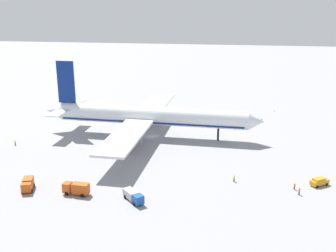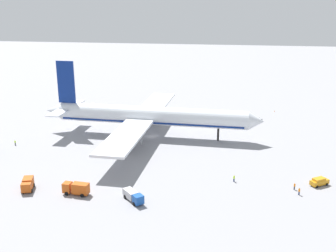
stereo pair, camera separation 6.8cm
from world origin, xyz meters
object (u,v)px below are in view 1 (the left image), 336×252
object	(u,v)px
service_truck_1	(133,196)
service_truck_2	(76,188)
airliner	(148,116)
traffic_cone_1	(274,111)
service_truck_5	(28,184)
baggage_cart_1	(259,118)
ground_worker_0	(295,186)
ground_worker_4	(299,191)
traffic_cone_0	(86,111)
service_van	(319,181)
baggage_cart_2	(235,112)
ground_worker_3	(15,143)
baggage_cart_0	(93,104)
ground_worker_1	(234,178)

from	to	relation	value
service_truck_1	service_truck_2	bearing A→B (deg)	175.64
airliner	service_truck_2	size ratio (longest dim) A/B	11.66
traffic_cone_1	service_truck_5	bearing A→B (deg)	-128.15
service_truck_5	baggage_cart_1	world-z (taller)	service_truck_5
baggage_cart_1	service_truck_1	bearing A→B (deg)	-113.81
ground_worker_0	ground_worker_4	bearing A→B (deg)	-75.53
airliner	service_truck_1	bearing A→B (deg)	-82.24
service_truck_2	traffic_cone_0	size ratio (longest dim) A/B	11.48
service_truck_5	service_van	bearing A→B (deg)	11.08
airliner	traffic_cone_1	xyz separation A→B (m)	(44.72, 38.71, -6.74)
service_truck_2	ground_worker_4	distance (m)	51.92
baggage_cart_2	service_van	bearing A→B (deg)	-72.22
ground_worker_0	ground_worker_3	distance (m)	84.27
service_truck_5	baggage_cart_2	size ratio (longest dim) A/B	1.77
baggage_cart_0	ground_worker_0	distance (m)	102.15
baggage_cart_2	ground_worker_0	world-z (taller)	ground_worker_0
airliner	service_truck_1	distance (m)	46.16
airliner	service_truck_2	distance (m)	45.31
traffic_cone_1	ground_worker_0	bearing A→B (deg)	-91.41
traffic_cone_1	service_van	bearing A→B (deg)	-86.23
ground_worker_4	airliner	bearing A→B (deg)	140.24
traffic_cone_1	baggage_cart_1	bearing A→B (deg)	-119.22
service_truck_2	baggage_cart_2	bearing A→B (deg)	65.15
airliner	service_van	bearing A→B (deg)	-31.53
service_van	baggage_cart_2	world-z (taller)	service_van
ground_worker_1	ground_worker_0	bearing A→B (deg)	-8.83
service_van	service_truck_5	bearing A→B (deg)	-168.92
service_van	ground_worker_4	size ratio (longest dim) A/B	2.82
service_truck_1	service_truck_5	distance (m)	26.35
service_truck_2	service_van	world-z (taller)	service_truck_2
baggage_cart_1	traffic_cone_1	size ratio (longest dim) A/B	5.53
service_truck_2	service_truck_5	size ratio (longest dim) A/B	1.14
service_truck_2	traffic_cone_0	bearing A→B (deg)	108.53
ground_worker_0	traffic_cone_1	world-z (taller)	ground_worker_0
ground_worker_1	ground_worker_4	distance (m)	15.79
baggage_cart_1	ground_worker_0	size ratio (longest dim) A/B	1.79
service_truck_1	ground_worker_0	xyz separation A→B (m)	(36.75, 11.77, -0.45)
baggage_cart_0	ground_worker_1	distance (m)	90.52
service_truck_5	ground_worker_1	distance (m)	50.29
service_truck_5	service_truck_1	bearing A→B (deg)	-3.43
baggage_cart_1	traffic_cone_1	xyz separation A→B (m)	(6.77, 12.11, 0.01)
service_truck_1	traffic_cone_0	world-z (taller)	service_truck_1
airliner	service_truck_1	size ratio (longest dim) A/B	12.09
baggage_cart_1	traffic_cone_1	world-z (taller)	traffic_cone_1
ground_worker_0	traffic_cone_1	size ratio (longest dim) A/B	3.09
traffic_cone_1	baggage_cart_2	bearing A→B (deg)	-163.85
baggage_cart_2	ground_worker_0	bearing A→B (deg)	-78.07
service_truck_2	service_truck_1	bearing A→B (deg)	-4.36
baggage_cart_0	ground_worker_4	xyz separation A→B (m)	(75.38, -72.36, 0.20)
baggage_cart_2	ground_worker_3	world-z (taller)	ground_worker_3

